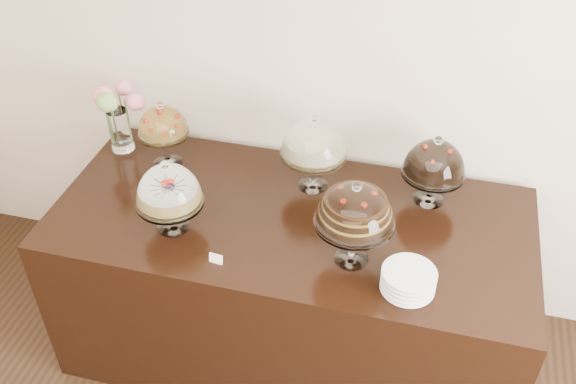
% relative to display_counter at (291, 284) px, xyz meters
% --- Properties ---
extents(wall_back, '(5.00, 0.04, 3.00)m').
position_rel_display_counter_xyz_m(wall_back, '(0.32, 0.55, 1.05)').
color(wall_back, beige).
rests_on(wall_back, ground).
extents(display_counter, '(2.20, 1.00, 0.90)m').
position_rel_display_counter_xyz_m(display_counter, '(0.00, 0.00, 0.00)').
color(display_counter, black).
rests_on(display_counter, ground).
extents(cake_stand_sugar_sponge, '(0.30, 0.30, 0.36)m').
position_rel_display_counter_xyz_m(cake_stand_sugar_sponge, '(-0.49, -0.20, 0.67)').
color(cake_stand_sugar_sponge, white).
rests_on(cake_stand_sugar_sponge, display_counter).
extents(cake_stand_choco_layer, '(0.33, 0.33, 0.41)m').
position_rel_display_counter_xyz_m(cake_stand_choco_layer, '(0.32, -0.20, 0.72)').
color(cake_stand_choco_layer, white).
rests_on(cake_stand_choco_layer, display_counter).
extents(cake_stand_cheesecake, '(0.32, 0.32, 0.40)m').
position_rel_display_counter_xyz_m(cake_stand_cheesecake, '(0.05, 0.25, 0.71)').
color(cake_stand_cheesecake, white).
rests_on(cake_stand_cheesecake, display_counter).
extents(cake_stand_dark_choco, '(0.29, 0.29, 0.35)m').
position_rel_display_counter_xyz_m(cake_stand_dark_choco, '(0.60, 0.28, 0.67)').
color(cake_stand_dark_choco, white).
rests_on(cake_stand_dark_choco, display_counter).
extents(cake_stand_fruit_tart, '(0.26, 0.26, 0.36)m').
position_rel_display_counter_xyz_m(cake_stand_fruit_tart, '(-0.71, 0.25, 0.68)').
color(cake_stand_fruit_tart, white).
rests_on(cake_stand_fruit_tart, display_counter).
extents(flower_vase, '(0.27, 0.31, 0.38)m').
position_rel_display_counter_xyz_m(flower_vase, '(-0.99, 0.31, 0.67)').
color(flower_vase, white).
rests_on(flower_vase, display_counter).
extents(plate_stack, '(0.21, 0.21, 0.09)m').
position_rel_display_counter_xyz_m(plate_stack, '(0.57, -0.32, 0.50)').
color(plate_stack, white).
rests_on(plate_stack, display_counter).
extents(price_card_left, '(0.06, 0.02, 0.04)m').
position_rel_display_counter_xyz_m(price_card_left, '(-0.23, -0.37, 0.47)').
color(price_card_left, white).
rests_on(price_card_left, display_counter).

